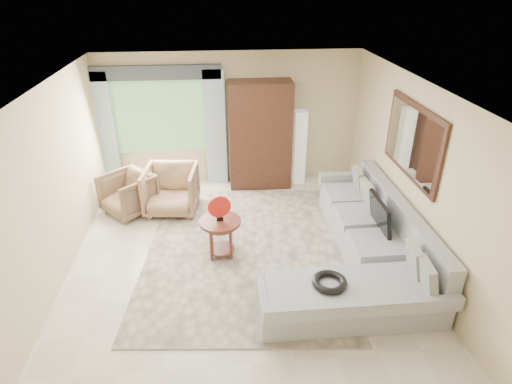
{
  "coord_description": "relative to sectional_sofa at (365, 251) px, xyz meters",
  "views": [
    {
      "loc": [
        -0.27,
        -5.09,
        3.87
      ],
      "look_at": [
        0.25,
        0.35,
        1.05
      ],
      "focal_mm": 30.0,
      "sensor_mm": 36.0,
      "label": 1
    }
  ],
  "objects": [
    {
      "name": "ground",
      "position": [
        -1.78,
        0.18,
        -0.28
      ],
      "size": [
        6.0,
        6.0,
        0.0
      ],
      "primitive_type": "plane",
      "color": "silver",
      "rests_on": "ground"
    },
    {
      "name": "area_rug",
      "position": [
        -1.69,
        0.61,
        -0.27
      ],
      "size": [
        3.35,
        4.26,
        0.02
      ],
      "primitive_type": "cube",
      "rotation": [
        0.0,
        0.0,
        -0.09
      ],
      "color": "#BBA893",
      "rests_on": "ground"
    },
    {
      "name": "sectional_sofa",
      "position": [
        0.0,
        0.0,
        0.0
      ],
      "size": [
        2.3,
        3.46,
        0.9
      ],
      "color": "#9EA0A6",
      "rests_on": "ground"
    },
    {
      "name": "tv_screen",
      "position": [
        0.27,
        0.29,
        0.44
      ],
      "size": [
        0.14,
        0.74,
        0.48
      ],
      "primitive_type": "cube",
      "rotation": [
        0.0,
        -0.17,
        0.0
      ],
      "color": "black",
      "rests_on": "sectional_sofa"
    },
    {
      "name": "garden_hose",
      "position": [
        -0.78,
        -0.94,
        0.26
      ],
      "size": [
        0.43,
        0.43,
        0.09
      ],
      "primitive_type": "torus",
      "color": "black",
      "rests_on": "sectional_sofa"
    },
    {
      "name": "coffee_table",
      "position": [
        -2.07,
        0.5,
        0.04
      ],
      "size": [
        0.62,
        0.62,
        0.62
      ],
      "rotation": [
        0.0,
        0.0,
        -0.06
      ],
      "color": "#451C12",
      "rests_on": "ground"
    },
    {
      "name": "red_disc",
      "position": [
        -2.07,
        0.5,
        0.57
      ],
      "size": [
        0.34,
        0.09,
        0.34
      ],
      "primitive_type": "cylinder",
      "rotation": [
        1.57,
        0.0,
        0.2
      ],
      "color": "red",
      "rests_on": "coffee_table"
    },
    {
      "name": "armchair_left",
      "position": [
        -3.68,
        1.99,
        0.08
      ],
      "size": [
        1.12,
        1.12,
        0.73
      ],
      "primitive_type": "imported",
      "rotation": [
        0.0,
        0.0,
        -0.8
      ],
      "color": "brown",
      "rests_on": "ground"
    },
    {
      "name": "armchair_right",
      "position": [
        -2.91,
        1.97,
        0.13
      ],
      "size": [
        0.99,
        1.01,
        0.84
      ],
      "primitive_type": "imported",
      "rotation": [
        0.0,
        0.0,
        -0.11
      ],
      "color": "#9D8156",
      "rests_on": "ground"
    },
    {
      "name": "potted_plant",
      "position": [
        -3.99,
        2.49,
        -0.03
      ],
      "size": [
        0.56,
        0.52,
        0.51
      ],
      "primitive_type": "imported",
      "rotation": [
        0.0,
        0.0,
        0.32
      ],
      "color": "#999999",
      "rests_on": "ground"
    },
    {
      "name": "armoire",
      "position": [
        -1.23,
        2.9,
        0.77
      ],
      "size": [
        1.2,
        0.55,
        2.1
      ],
      "primitive_type": "cube",
      "color": "black",
      "rests_on": "ground"
    },
    {
      "name": "floor_lamp",
      "position": [
        -0.43,
        2.96,
        0.47
      ],
      "size": [
        0.24,
        0.24,
        1.5
      ],
      "primitive_type": "cube",
      "color": "silver",
      "rests_on": "ground"
    },
    {
      "name": "window",
      "position": [
        -3.13,
        3.15,
        1.12
      ],
      "size": [
        1.8,
        0.04,
        1.4
      ],
      "primitive_type": "cube",
      "color": "#669E59",
      "rests_on": "wall_back"
    },
    {
      "name": "curtain_left",
      "position": [
        -4.18,
        3.06,
        0.87
      ],
      "size": [
        0.4,
        0.08,
        2.3
      ],
      "primitive_type": "cube",
      "color": "#9EB7CC",
      "rests_on": "ground"
    },
    {
      "name": "curtain_right",
      "position": [
        -2.08,
        3.06,
        0.87
      ],
      "size": [
        0.4,
        0.08,
        2.3
      ],
      "primitive_type": "cube",
      "color": "#9EB7CC",
      "rests_on": "ground"
    },
    {
      "name": "valance",
      "position": [
        -3.13,
        3.08,
        1.97
      ],
      "size": [
        2.4,
        0.12,
        0.26
      ],
      "primitive_type": "cube",
      "color": "#1E232D",
      "rests_on": "wall_back"
    },
    {
      "name": "wall_mirror",
      "position": [
        0.68,
        0.53,
        1.47
      ],
      "size": [
        0.05,
        1.7,
        1.05
      ],
      "color": "black",
      "rests_on": "wall_right"
    }
  ]
}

